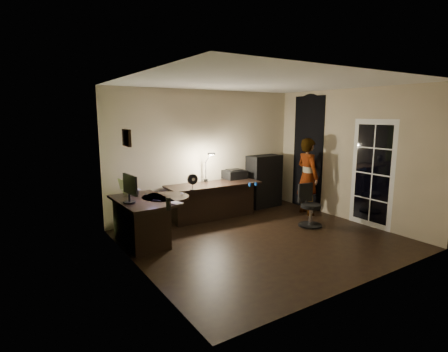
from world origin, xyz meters
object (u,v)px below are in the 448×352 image
cabinet (264,181)px  office_chair (311,206)px  desk_right (214,201)px  person (307,176)px  desk_left (144,221)px  monitor (129,192)px

cabinet → office_chair: (-0.18, -1.68, -0.20)m
desk_right → office_chair: office_chair is taller
desk_right → person: person is taller
office_chair → desk_left: bearing=170.8°
desk_right → monitor: size_ratio=4.05×
office_chair → person: 0.98m
office_chair → person: person is taller
monitor → person: size_ratio=0.29×
monitor → person: 3.94m
desk_right → person: (1.91, -0.82, 0.47)m
office_chair → cabinet: bearing=90.5°
monitor → cabinet: bearing=9.4°
desk_right → cabinet: size_ratio=1.63×
cabinet → office_chair: 1.70m
desk_right → cabinet: 1.56m
cabinet → person: (0.39, -1.02, 0.23)m
cabinet → office_chair: cabinet is taller
monitor → office_chair: 3.49m
person → desk_left: bearing=94.8°
desk_left → cabinet: cabinet is taller
desk_right → cabinet: (1.52, 0.20, 0.24)m
desk_left → desk_right: (1.76, 0.60, -0.01)m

